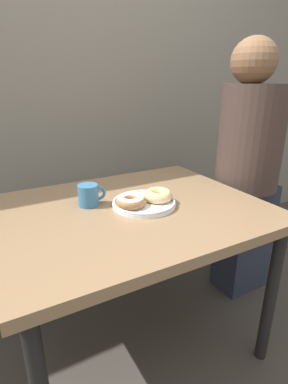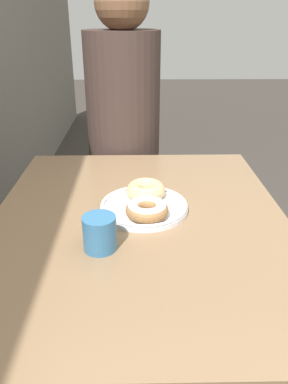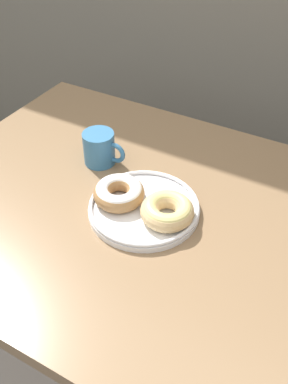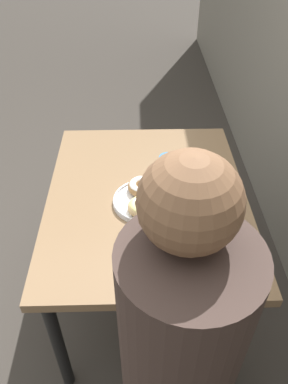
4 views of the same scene
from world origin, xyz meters
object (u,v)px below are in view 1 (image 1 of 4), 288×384
object	(u,v)px
coffee_mug	(89,195)
person_figure	(248,171)
donut_plate	(145,200)
dining_table	(132,223)

from	to	relation	value
coffee_mug	person_figure	bearing A→B (deg)	-2.06
donut_plate	person_figure	distance (m)	0.69
dining_table	donut_plate	bearing A→B (deg)	-19.50
dining_table	donut_plate	world-z (taller)	donut_plate
donut_plate	coffee_mug	world-z (taller)	coffee_mug
person_figure	donut_plate	bearing A→B (deg)	-172.88
dining_table	person_figure	xyz separation A→B (m)	(0.73, 0.07, 0.11)
dining_table	person_figure	bearing A→B (deg)	5.24
donut_plate	coffee_mug	bearing A→B (deg)	149.25
coffee_mug	person_figure	distance (m)	0.88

